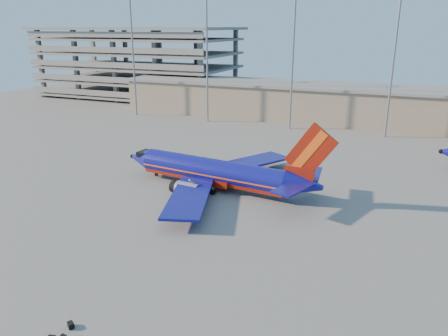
# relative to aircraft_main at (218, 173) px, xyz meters

# --- Properties ---
(ground) EXTENTS (220.00, 220.00, 0.00)m
(ground) POSITION_rel_aircraft_main_xyz_m (4.63, -5.35, -2.31)
(ground) COLOR slate
(ground) RESTS_ON ground
(terminal_building) EXTENTS (122.00, 16.00, 8.50)m
(terminal_building) POSITION_rel_aircraft_main_xyz_m (14.63, 52.65, 2.01)
(terminal_building) COLOR #8A725F
(terminal_building) RESTS_ON ground
(parking_garage) EXTENTS (62.00, 32.00, 21.40)m
(parking_garage) POSITION_rel_aircraft_main_xyz_m (-57.37, 68.70, 9.42)
(parking_garage) COLOR slate
(parking_garage) RESTS_ON ground
(light_mast_row) EXTENTS (101.60, 1.60, 28.65)m
(light_mast_row) POSITION_rel_aircraft_main_xyz_m (9.63, 40.65, 15.25)
(light_mast_row) COLOR gray
(light_mast_row) RESTS_ON ground
(aircraft_main) EXTENTS (31.85, 30.49, 10.80)m
(aircraft_main) POSITION_rel_aircraft_main_xyz_m (0.00, 0.00, 0.00)
(aircraft_main) COLOR navy
(aircraft_main) RESTS_ON ground
(luggage_pile) EXTENTS (2.41, 2.33, 0.53)m
(luggage_pile) POSITION_rel_aircraft_main_xyz_m (2.13, -32.52, -2.07)
(luggage_pile) COLOR black
(luggage_pile) RESTS_ON ground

